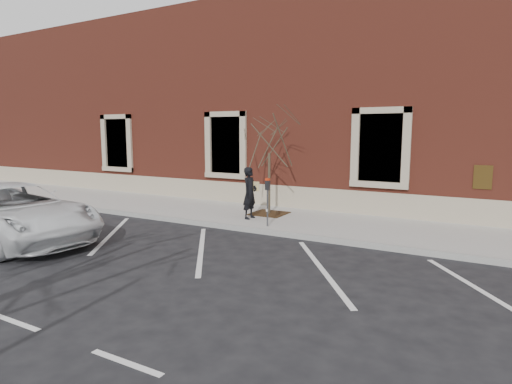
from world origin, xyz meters
The scene contains 10 objects.
ground centered at (0.00, 0.00, 0.00)m, with size 120.00×120.00×0.00m, color #28282B.
sidewalk_near centered at (0.00, 1.75, 0.07)m, with size 40.00×3.50×0.15m, color #AFAAA4.
curb_near centered at (0.00, -0.05, 0.07)m, with size 40.00×0.12×0.15m, color #9E9E99.
parking_stripes centered at (0.00, -2.20, 0.00)m, with size 28.00×4.40×0.01m, color silver, non-canonical shape.
building_civic centered at (0.00, 7.74, 4.00)m, with size 40.00×8.62×8.00m.
man centered at (-0.48, 1.05, 0.98)m, with size 0.60×0.40×1.66m, color black.
parking_meter centered at (0.55, 0.32, 1.14)m, with size 0.13×0.10×1.43m.
tree_grate centered at (-0.30, 2.04, 0.16)m, with size 1.13×1.13×0.03m, color #3C2813.
sapling centered at (-0.30, 2.04, 2.78)m, with size 2.25×2.25×3.75m.
white_truck centered at (-4.84, -4.08, 0.77)m, with size 2.57×5.57×1.55m, color white.
Camera 1 is at (6.34, -10.61, 2.92)m, focal length 30.00 mm.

